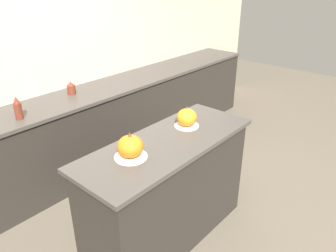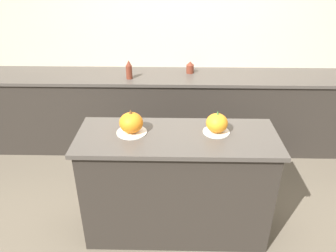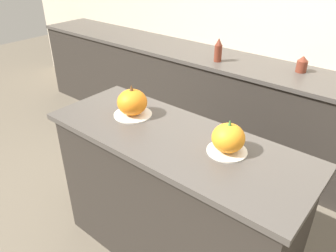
{
  "view_description": "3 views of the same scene",
  "coord_description": "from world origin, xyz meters",
  "px_view_note": "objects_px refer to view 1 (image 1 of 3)",
  "views": [
    {
      "loc": [
        -1.66,
        -1.45,
        2.13
      ],
      "look_at": [
        0.03,
        0.03,
        1.05
      ],
      "focal_mm": 35.0,
      "sensor_mm": 36.0,
      "label": 1
    },
    {
      "loc": [
        -0.02,
        -2.16,
        2.19
      ],
      "look_at": [
        -0.07,
        -0.03,
        1.05
      ],
      "focal_mm": 35.0,
      "sensor_mm": 36.0,
      "label": 2
    },
    {
      "loc": [
        0.95,
        -1.2,
        1.88
      ],
      "look_at": [
        -0.0,
        -0.05,
        1.03
      ],
      "focal_mm": 35.0,
      "sensor_mm": 36.0,
      "label": 3
    }
  ],
  "objects_px": {
    "pumpkin_cake_left": "(130,147)",
    "bottle_tall": "(18,108)",
    "pumpkin_cake_right": "(187,118)",
    "bottle_short": "(71,88)"
  },
  "relations": [
    {
      "from": "pumpkin_cake_left",
      "to": "bottle_tall",
      "type": "height_order",
      "value": "pumpkin_cake_left"
    },
    {
      "from": "bottle_tall",
      "to": "pumpkin_cake_left",
      "type": "bearing_deg",
      "value": -82.0
    },
    {
      "from": "pumpkin_cake_right",
      "to": "bottle_short",
      "type": "relative_size",
      "value": 1.51
    },
    {
      "from": "pumpkin_cake_left",
      "to": "bottle_tall",
      "type": "xyz_separation_m",
      "value": [
        -0.18,
        1.25,
        0.0
      ]
    },
    {
      "from": "pumpkin_cake_right",
      "to": "bottle_short",
      "type": "height_order",
      "value": "pumpkin_cake_right"
    },
    {
      "from": "pumpkin_cake_left",
      "to": "bottle_tall",
      "type": "bearing_deg",
      "value": 98.0
    },
    {
      "from": "pumpkin_cake_right",
      "to": "bottle_tall",
      "type": "distance_m",
      "value": 1.49
    },
    {
      "from": "bottle_tall",
      "to": "bottle_short",
      "type": "bearing_deg",
      "value": 16.96
    },
    {
      "from": "pumpkin_cake_left",
      "to": "bottle_tall",
      "type": "relative_size",
      "value": 1.11
    },
    {
      "from": "pumpkin_cake_right",
      "to": "bottle_tall",
      "type": "bearing_deg",
      "value": 123.82
    }
  ]
}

